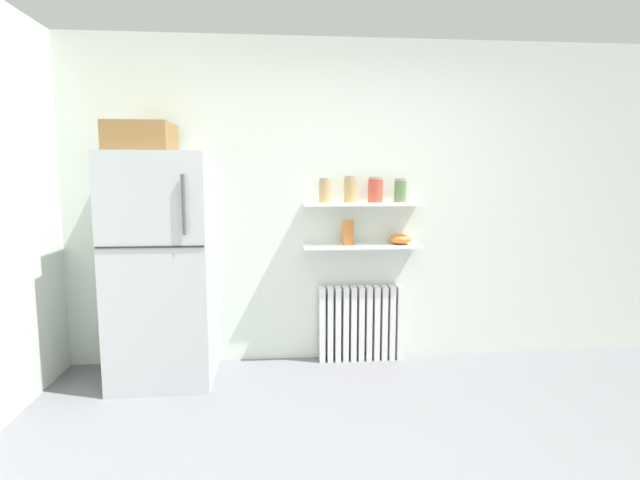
{
  "coord_description": "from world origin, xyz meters",
  "views": [
    {
      "loc": [
        -0.54,
        -2.03,
        1.52
      ],
      "look_at": [
        -0.21,
        1.6,
        1.05
      ],
      "focal_mm": 27.99,
      "sensor_mm": 36.0,
      "label": 1
    }
  ],
  "objects_px": {
    "refrigerator": "(162,262)",
    "shelf_bowl": "(400,239)",
    "storage_jar_0": "(325,190)",
    "storage_jar_2": "(375,190)",
    "radiator": "(361,323)",
    "storage_jar_3": "(400,191)",
    "vase": "(348,232)",
    "storage_jar_1": "(350,189)"
  },
  "relations": [
    {
      "from": "storage_jar_3",
      "to": "radiator",
      "type": "bearing_deg",
      "value": 174.35
    },
    {
      "from": "shelf_bowl",
      "to": "storage_jar_1",
      "type": "bearing_deg",
      "value": 180.0
    },
    {
      "from": "radiator",
      "to": "storage_jar_1",
      "type": "distance_m",
      "value": 1.11
    },
    {
      "from": "storage_jar_1",
      "to": "storage_jar_3",
      "type": "relative_size",
      "value": 1.1
    },
    {
      "from": "radiator",
      "to": "storage_jar_2",
      "type": "height_order",
      "value": "storage_jar_2"
    },
    {
      "from": "radiator",
      "to": "vase",
      "type": "bearing_deg",
      "value": -165.62
    },
    {
      "from": "radiator",
      "to": "storage_jar_1",
      "type": "xyz_separation_m",
      "value": [
        -0.1,
        -0.03,
        1.1
      ]
    },
    {
      "from": "storage_jar_3",
      "to": "storage_jar_0",
      "type": "bearing_deg",
      "value": -180.0
    },
    {
      "from": "storage_jar_0",
      "to": "storage_jar_2",
      "type": "xyz_separation_m",
      "value": [
        0.4,
        0.0,
        0.0
      ]
    },
    {
      "from": "radiator",
      "to": "storage_jar_2",
      "type": "xyz_separation_m",
      "value": [
        0.1,
        -0.03,
        1.1
      ]
    },
    {
      "from": "storage_jar_0",
      "to": "shelf_bowl",
      "type": "xyz_separation_m",
      "value": [
        0.61,
        0.0,
        -0.39
      ]
    },
    {
      "from": "radiator",
      "to": "storage_jar_0",
      "type": "bearing_deg",
      "value": -174.35
    },
    {
      "from": "radiator",
      "to": "vase",
      "type": "relative_size",
      "value": 3.47
    },
    {
      "from": "vase",
      "to": "storage_jar_0",
      "type": "bearing_deg",
      "value": -180.0
    },
    {
      "from": "storage_jar_2",
      "to": "radiator",
      "type": "bearing_deg",
      "value": 163.48
    },
    {
      "from": "radiator",
      "to": "shelf_bowl",
      "type": "distance_m",
      "value": 0.77
    },
    {
      "from": "storage_jar_0",
      "to": "storage_jar_1",
      "type": "xyz_separation_m",
      "value": [
        0.2,
        0.0,
        0.01
      ]
    },
    {
      "from": "refrigerator",
      "to": "storage_jar_1",
      "type": "height_order",
      "value": "refrigerator"
    },
    {
      "from": "storage_jar_0",
      "to": "storage_jar_3",
      "type": "xyz_separation_m",
      "value": [
        0.61,
        0.0,
        -0.0
      ]
    },
    {
      "from": "storage_jar_0",
      "to": "vase",
      "type": "relative_size",
      "value": 0.97
    },
    {
      "from": "refrigerator",
      "to": "vase",
      "type": "xyz_separation_m",
      "value": [
        1.41,
        0.22,
        0.18
      ]
    },
    {
      "from": "shelf_bowl",
      "to": "vase",
      "type": "bearing_deg",
      "value": 180.0
    },
    {
      "from": "refrigerator",
      "to": "storage_jar_1",
      "type": "distance_m",
      "value": 1.54
    },
    {
      "from": "storage_jar_3",
      "to": "vase",
      "type": "height_order",
      "value": "storage_jar_3"
    },
    {
      "from": "storage_jar_1",
      "to": "storage_jar_0",
      "type": "bearing_deg",
      "value": -180.0
    },
    {
      "from": "storage_jar_1",
      "to": "storage_jar_2",
      "type": "bearing_deg",
      "value": 0.0
    },
    {
      "from": "radiator",
      "to": "shelf_bowl",
      "type": "height_order",
      "value": "shelf_bowl"
    },
    {
      "from": "storage_jar_2",
      "to": "vase",
      "type": "bearing_deg",
      "value": -180.0
    },
    {
      "from": "radiator",
      "to": "storage_jar_0",
      "type": "distance_m",
      "value": 1.14
    },
    {
      "from": "storage_jar_3",
      "to": "shelf_bowl",
      "type": "xyz_separation_m",
      "value": [
        0.01,
        -0.0,
        -0.39
      ]
    },
    {
      "from": "storage_jar_3",
      "to": "vase",
      "type": "xyz_separation_m",
      "value": [
        -0.42,
        -0.0,
        -0.33
      ]
    },
    {
      "from": "refrigerator",
      "to": "vase",
      "type": "bearing_deg",
      "value": 8.98
    },
    {
      "from": "storage_jar_1",
      "to": "storage_jar_2",
      "type": "relative_size",
      "value": 1.03
    },
    {
      "from": "shelf_bowl",
      "to": "storage_jar_2",
      "type": "bearing_deg",
      "value": 180.0
    },
    {
      "from": "storage_jar_1",
      "to": "storage_jar_2",
      "type": "xyz_separation_m",
      "value": [
        0.2,
        0.0,
        -0.0
      ]
    },
    {
      "from": "radiator",
      "to": "storage_jar_0",
      "type": "xyz_separation_m",
      "value": [
        -0.3,
        -0.03,
        1.1
      ]
    },
    {
      "from": "refrigerator",
      "to": "storage_jar_0",
      "type": "distance_m",
      "value": 1.35
    },
    {
      "from": "vase",
      "to": "shelf_bowl",
      "type": "distance_m",
      "value": 0.43
    },
    {
      "from": "refrigerator",
      "to": "storage_jar_0",
      "type": "height_order",
      "value": "refrigerator"
    },
    {
      "from": "vase",
      "to": "shelf_bowl",
      "type": "bearing_deg",
      "value": 0.0
    },
    {
      "from": "vase",
      "to": "refrigerator",
      "type": "bearing_deg",
      "value": -171.02
    },
    {
      "from": "refrigerator",
      "to": "shelf_bowl",
      "type": "xyz_separation_m",
      "value": [
        1.84,
        0.22,
        0.12
      ]
    }
  ]
}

